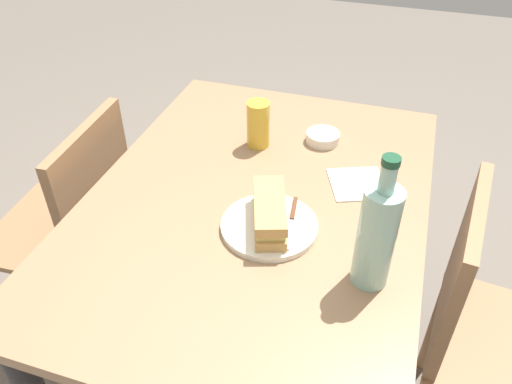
{
  "coord_description": "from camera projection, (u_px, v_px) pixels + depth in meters",
  "views": [
    {
      "loc": [
        0.95,
        0.3,
        1.56
      ],
      "look_at": [
        0.0,
        0.0,
        0.78
      ],
      "focal_mm": 35.82,
      "sensor_mm": 36.0,
      "label": 1
    }
  ],
  "objects": [
    {
      "name": "plate_near",
      "position": [
        269.0,
        226.0,
        1.19
      ],
      "size": [
        0.23,
        0.23,
        0.01
      ],
      "primitive_type": "cylinder",
      "color": "silver",
      "rests_on": "dining_table"
    },
    {
      "name": "dining_table",
      "position": [
        256.0,
        233.0,
        1.35
      ],
      "size": [
        1.15,
        0.83,
        0.76
      ],
      "color": "#997251",
      "rests_on": "ground"
    },
    {
      "name": "olive_bowl",
      "position": [
        323.0,
        137.0,
        1.48
      ],
      "size": [
        0.1,
        0.1,
        0.03
      ],
      "primitive_type": "cylinder",
      "color": "silver",
      "rests_on": "dining_table"
    },
    {
      "name": "paper_napkin",
      "position": [
        358.0,
        184.0,
        1.32
      ],
      "size": [
        0.18,
        0.18,
        0.0
      ],
      "primitive_type": "cube",
      "rotation": [
        0.0,
        0.0,
        0.38
      ],
      "color": "white",
      "rests_on": "dining_table"
    },
    {
      "name": "water_bottle",
      "position": [
        377.0,
        235.0,
        0.99
      ],
      "size": [
        0.08,
        0.08,
        0.31
      ],
      "color": "#99C6B7",
      "rests_on": "dining_table"
    },
    {
      "name": "knife_near",
      "position": [
        292.0,
        219.0,
        1.19
      ],
      "size": [
        0.18,
        0.04,
        0.01
      ],
      "color": "silver",
      "rests_on": "plate_near"
    },
    {
      "name": "baguette_sandwich_near",
      "position": [
        270.0,
        212.0,
        1.16
      ],
      "size": [
        0.2,
        0.13,
        0.07
      ],
      "color": "tan",
      "rests_on": "plate_near"
    },
    {
      "name": "beer_glass",
      "position": [
        258.0,
        124.0,
        1.43
      ],
      "size": [
        0.07,
        0.07,
        0.13
      ],
      "primitive_type": "cylinder",
      "color": "gold",
      "rests_on": "dining_table"
    },
    {
      "name": "chair_near",
      "position": [
        77.0,
        224.0,
        1.63
      ],
      "size": [
        0.42,
        0.42,
        0.84
      ],
      "color": "#936B47",
      "rests_on": "ground"
    },
    {
      "name": "ground_plane",
      "position": [
        256.0,
        371.0,
        1.75
      ],
      "size": [
        8.0,
        8.0,
        0.0
      ],
      "primitive_type": "plane",
      "color": "#6B6056"
    },
    {
      "name": "chair_far",
      "position": [
        483.0,
        326.0,
        1.31
      ],
      "size": [
        0.44,
        0.44,
        0.84
      ],
      "color": "#936B47",
      "rests_on": "ground"
    }
  ]
}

